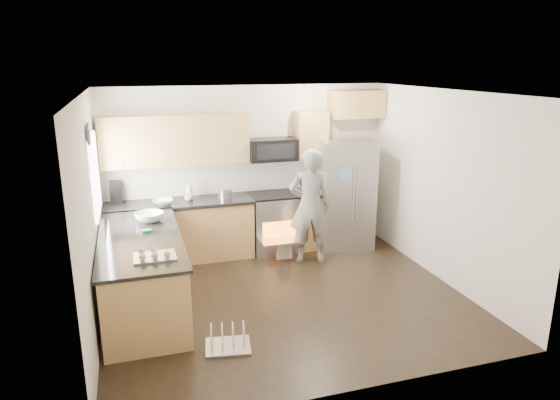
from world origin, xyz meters
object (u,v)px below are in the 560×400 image
object	(u,v)px
refrigerator	(345,194)
dish_rack	(228,341)
person	(310,206)
stove_range	(274,209)

from	to	relation	value
refrigerator	dish_rack	world-z (taller)	refrigerator
person	stove_range	bearing A→B (deg)	-45.23
refrigerator	dish_rack	distance (m)	3.57
person	dish_rack	distance (m)	2.73
stove_range	refrigerator	distance (m)	1.18
stove_range	dish_rack	size ratio (longest dim) A/B	3.40
dish_rack	person	bearing A→B (deg)	50.32
refrigerator	person	xyz separation A→B (m)	(-0.78, -0.47, -0.00)
stove_range	person	size ratio (longest dim) A/B	1.03
stove_range	refrigerator	size ratio (longest dim) A/B	1.02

